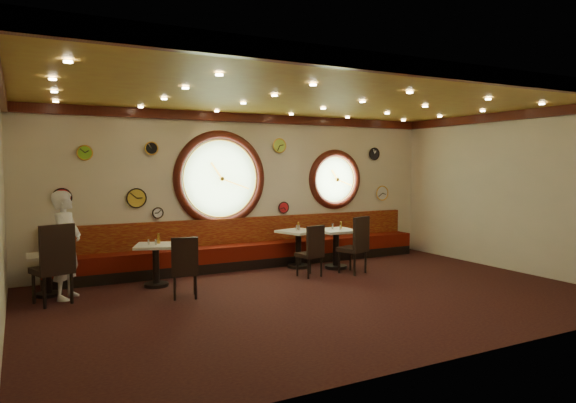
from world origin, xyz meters
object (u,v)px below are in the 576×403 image
Objects in this scene: table_b at (156,260)px; condiment_a_salt at (40,251)px; condiment_c_pepper at (299,228)px; condiment_c_bottle at (298,226)px; condiment_a_bottle at (55,249)px; condiment_d_bottle at (341,225)px; condiment_b_salt at (148,242)px; condiment_c_salt at (297,228)px; condiment_a_pepper at (48,251)px; table_d at (336,244)px; condiment_d_salt at (332,226)px; condiment_b_pepper at (156,242)px; chair_a at (55,259)px; table_c at (298,244)px; waiter at (66,245)px; chair_c at (312,248)px; chair_d at (357,241)px; condiment_b_bottle at (159,238)px; condiment_d_pepper at (340,227)px; chair_b at (185,263)px; table_a at (48,270)px.

table_b is 1.84m from condiment_a_salt.
condiment_c_pepper is 0.63× the size of condiment_c_bottle.
condiment_a_bottle is 0.97× the size of condiment_d_bottle.
condiment_c_salt reaches higher than condiment_b_salt.
condiment_a_salt is at bearing 133.34° from condiment_a_pepper.
condiment_d_salt reaches higher than table_d.
condiment_a_pepper is 1.70m from condiment_b_pepper.
condiment_d_bottle is at bearing -7.18° from condiment_d_salt.
table_d is 1.06× the size of chair_a.
condiment_b_pepper is (-3.03, -0.36, 0.30)m from table_c.
waiter is at bearing -173.20° from table_b.
waiter is (-4.47, -0.47, 0.37)m from table_c.
table_b is 2.88m from chair_c.
waiter is at bearing -174.06° from condiment_c_pepper.
chair_d is 6.30× the size of condiment_c_salt.
condiment_b_salt is 0.52× the size of condiment_b_bottle.
condiment_d_bottle reaches higher than condiment_c_bottle.
condiment_a_salt is at bearing -178.83° from table_c.
condiment_b_pepper is at bearing -4.94° from condiment_a_pepper.
condiment_d_bottle reaches higher than condiment_d_pepper.
chair_b is 6.56× the size of condiment_b_salt.
condiment_d_pepper is 0.62× the size of condiment_a_bottle.
table_b is at bearing 178.90° from condiment_d_bottle.
condiment_c_salt is at bearing -54.55° from waiter.
condiment_d_bottle is at bearing -59.69° from waiter.
waiter is at bearing 154.04° from chair_d.
chair_d is at bearing 19.41° from chair_b.
chair_a reaches higher than condiment_b_bottle.
waiter is (-4.51, -0.56, 0.00)m from condiment_c_bottle.
condiment_a_pepper is (-5.34, 0.13, -0.13)m from condiment_d_salt.
condiment_c_salt is 4.69m from condiment_a_pepper.
condiment_b_pepper is 0.64× the size of condiment_c_bottle.
chair_d is 3.93m from condiment_b_salt.
condiment_b_bottle is at bearing -174.05° from condiment_c_bottle.
condiment_a_salt is 1.00× the size of condiment_c_pepper.
waiter is at bearing 166.47° from chair_b.
table_d is 0.87m from condiment_c_bottle.
condiment_a_salt is at bearing 154.60° from table_a.
condiment_b_pepper is at bearing -7.17° from table_a.
chair_c is at bearing -9.06° from condiment_a_pepper.
condiment_d_bottle is at bearing 51.23° from condiment_d_pepper.
condiment_c_pepper is 1.13× the size of condiment_d_pepper.
chair_b is 3.76m from condiment_d_bottle.
chair_a reaches higher than condiment_c_bottle.
chair_c is 4.15× the size of condiment_d_bottle.
chair_b is at bearing -154.19° from table_c.
condiment_d_salt is 1.12× the size of condiment_c_pepper.
chair_b is at bearing -77.70° from condiment_b_pepper.
condiment_a_bottle is at bearing 172.43° from condiment_b_salt.
condiment_d_salt is at bearing -37.63° from condiment_c_bottle.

